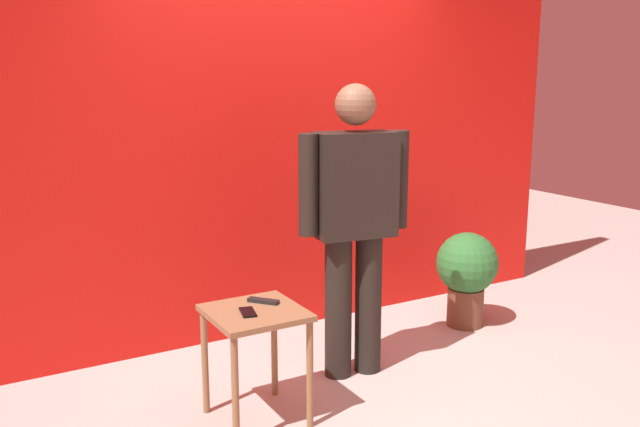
% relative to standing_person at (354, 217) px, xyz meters
% --- Properties ---
extents(ground_plane, '(12.00, 12.00, 0.00)m').
position_rel_standing_person_xyz_m(ground_plane, '(-0.01, -0.42, -0.98)').
color(ground_plane, '#B7B2A8').
extents(back_wall_red, '(4.79, 0.12, 3.14)m').
position_rel_standing_person_xyz_m(back_wall_red, '(-0.01, 0.93, 0.59)').
color(back_wall_red, red).
rests_on(back_wall_red, ground_plane).
extents(standing_person, '(0.69, 0.30, 1.74)m').
position_rel_standing_person_xyz_m(standing_person, '(0.00, 0.00, 0.00)').
color(standing_person, black).
rests_on(standing_person, ground_plane).
extents(side_table, '(0.47, 0.47, 0.61)m').
position_rel_standing_person_xyz_m(side_table, '(-0.75, -0.23, -0.48)').
color(side_table, olive).
rests_on(side_table, ground_plane).
extents(cell_phone, '(0.10, 0.16, 0.01)m').
position_rel_standing_person_xyz_m(cell_phone, '(-0.80, -0.26, -0.36)').
color(cell_phone, black).
rests_on(cell_phone, side_table).
extents(tv_remote, '(0.14, 0.16, 0.02)m').
position_rel_standing_person_xyz_m(tv_remote, '(-0.67, -0.15, -0.36)').
color(tv_remote, black).
rests_on(tv_remote, side_table).
extents(potted_plant, '(0.44, 0.44, 0.69)m').
position_rel_standing_person_xyz_m(potted_plant, '(1.13, 0.26, -0.57)').
color(potted_plant, brown).
rests_on(potted_plant, ground_plane).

